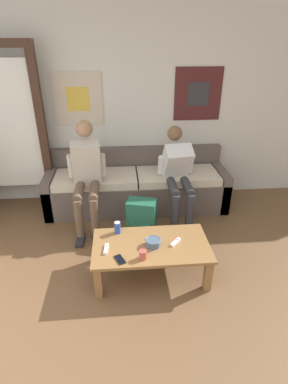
{
  "coord_description": "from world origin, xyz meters",
  "views": [
    {
      "loc": [
        0.07,
        -1.24,
        2.16
      ],
      "look_at": [
        0.31,
        1.61,
        0.67
      ],
      "focal_mm": 28.0,
      "sensor_mm": 36.0,
      "label": 1
    }
  ],
  "objects_px": {
    "person_seated_teen": "(178,171)",
    "pillar_candle": "(143,255)",
    "drink_can_blue": "(117,227)",
    "person_seated_adult": "(86,172)",
    "backpack": "(141,220)",
    "couch": "(137,187)",
    "game_controller_near_right": "(176,242)",
    "cell_phone": "(120,259)",
    "ceramic_bowl": "(153,242)",
    "game_controller_near_left": "(106,249)",
    "coffee_table": "(151,249)"
  },
  "relations": [
    {
      "from": "couch",
      "to": "coffee_table",
      "type": "distance_m",
      "value": 1.42
    },
    {
      "from": "pillar_candle",
      "to": "drink_can_blue",
      "type": "relative_size",
      "value": 0.79
    },
    {
      "from": "person_seated_teen",
      "to": "pillar_candle",
      "type": "distance_m",
      "value": 1.44
    },
    {
      "from": "game_controller_near_left",
      "to": "drink_can_blue",
      "type": "bearing_deg",
      "value": 68.34
    },
    {
      "from": "ceramic_bowl",
      "to": "drink_can_blue",
      "type": "distance_m",
      "value": 0.42
    },
    {
      "from": "coffee_table",
      "to": "cell_phone",
      "type": "xyz_separation_m",
      "value": [
        -0.3,
        -0.2,
        0.06
      ]
    },
    {
      "from": "pillar_candle",
      "to": "person_seated_adult",
      "type": "bearing_deg",
      "value": 115.24
    },
    {
      "from": "couch",
      "to": "ceramic_bowl",
      "type": "relative_size",
      "value": 16.01
    },
    {
      "from": "person_seated_teen",
      "to": "pillar_candle",
      "type": "bearing_deg",
      "value": -112.88
    },
    {
      "from": "person_seated_teen",
      "to": "cell_phone",
      "type": "distance_m",
      "value": 1.54
    },
    {
      "from": "coffee_table",
      "to": "person_seated_teen",
      "type": "height_order",
      "value": "person_seated_teen"
    },
    {
      "from": "drink_can_blue",
      "to": "game_controller_near_right",
      "type": "relative_size",
      "value": 0.96
    },
    {
      "from": "person_seated_adult",
      "to": "game_controller_near_right",
      "type": "bearing_deg",
      "value": -48.45
    },
    {
      "from": "game_controller_near_left",
      "to": "couch",
      "type": "bearing_deg",
      "value": 75.43
    },
    {
      "from": "coffee_table",
      "to": "drink_can_blue",
      "type": "distance_m",
      "value": 0.41
    },
    {
      "from": "backpack",
      "to": "pillar_candle",
      "type": "height_order",
      "value": "backpack"
    },
    {
      "from": "couch",
      "to": "coffee_table",
      "type": "xyz_separation_m",
      "value": [
        0.05,
        -1.42,
        0.02
      ]
    },
    {
      "from": "backpack",
      "to": "game_controller_near_left",
      "type": "height_order",
      "value": "backpack"
    },
    {
      "from": "person_seated_teen",
      "to": "pillar_candle",
      "type": "xyz_separation_m",
      "value": [
        -0.55,
        -1.31,
        -0.23
      ]
    },
    {
      "from": "cell_phone",
      "to": "coffee_table",
      "type": "bearing_deg",
      "value": 33.86
    },
    {
      "from": "cell_phone",
      "to": "ceramic_bowl",
      "type": "bearing_deg",
      "value": 29.82
    },
    {
      "from": "ceramic_bowl",
      "to": "pillar_candle",
      "type": "relative_size",
      "value": 1.56
    },
    {
      "from": "person_seated_teen",
      "to": "ceramic_bowl",
      "type": "distance_m",
      "value": 1.23
    },
    {
      "from": "drink_can_blue",
      "to": "cell_phone",
      "type": "bearing_deg",
      "value": -87.79
    },
    {
      "from": "person_seated_teen",
      "to": "backpack",
      "type": "height_order",
      "value": "person_seated_teen"
    },
    {
      "from": "coffee_table",
      "to": "backpack",
      "type": "height_order",
      "value": "backpack"
    },
    {
      "from": "ceramic_bowl",
      "to": "cell_phone",
      "type": "bearing_deg",
      "value": -150.18
    },
    {
      "from": "person_seated_teen",
      "to": "game_controller_near_right",
      "type": "relative_size",
      "value": 8.9
    },
    {
      "from": "couch",
      "to": "ceramic_bowl",
      "type": "bearing_deg",
      "value": -87.42
    },
    {
      "from": "cell_phone",
      "to": "backpack",
      "type": "bearing_deg",
      "value": 73.21
    },
    {
      "from": "person_seated_teen",
      "to": "game_controller_near_right",
      "type": "bearing_deg",
      "value": -100.97
    },
    {
      "from": "coffee_table",
      "to": "game_controller_near_left",
      "type": "height_order",
      "value": "game_controller_near_left"
    },
    {
      "from": "person_seated_adult",
      "to": "backpack",
      "type": "xyz_separation_m",
      "value": [
        0.64,
        -0.37,
        -0.48
      ]
    },
    {
      "from": "backpack",
      "to": "pillar_candle",
      "type": "bearing_deg",
      "value": -93.56
    },
    {
      "from": "ceramic_bowl",
      "to": "pillar_candle",
      "type": "height_order",
      "value": "pillar_candle"
    },
    {
      "from": "person_seated_teen",
      "to": "backpack",
      "type": "bearing_deg",
      "value": -138.62
    },
    {
      "from": "game_controller_near_left",
      "to": "backpack",
      "type": "bearing_deg",
      "value": 61.5
    },
    {
      "from": "couch",
      "to": "cell_phone",
      "type": "distance_m",
      "value": 1.65
    },
    {
      "from": "couch",
      "to": "game_controller_near_left",
      "type": "height_order",
      "value": "couch"
    },
    {
      "from": "person_seated_teen",
      "to": "game_controller_near_left",
      "type": "relative_size",
      "value": 7.8
    },
    {
      "from": "person_seated_teen",
      "to": "drink_can_blue",
      "type": "height_order",
      "value": "person_seated_teen"
    },
    {
      "from": "person_seated_adult",
      "to": "pillar_candle",
      "type": "bearing_deg",
      "value": -64.76
    },
    {
      "from": "backpack",
      "to": "drink_can_blue",
      "type": "relative_size",
      "value": 3.85
    },
    {
      "from": "person_seated_adult",
      "to": "person_seated_teen",
      "type": "distance_m",
      "value": 1.14
    },
    {
      "from": "coffee_table",
      "to": "pillar_candle",
      "type": "height_order",
      "value": "pillar_candle"
    },
    {
      "from": "backpack",
      "to": "game_controller_near_left",
      "type": "bearing_deg",
      "value": -118.5
    },
    {
      "from": "coffee_table",
      "to": "person_seated_adult",
      "type": "distance_m",
      "value": 1.3
    },
    {
      "from": "person_seated_adult",
      "to": "cell_phone",
      "type": "bearing_deg",
      "value": -73.2
    },
    {
      "from": "couch",
      "to": "pillar_candle",
      "type": "height_order",
      "value": "couch"
    },
    {
      "from": "game_controller_near_right",
      "to": "person_seated_adult",
      "type": "bearing_deg",
      "value": 131.55
    }
  ]
}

